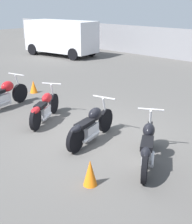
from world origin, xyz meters
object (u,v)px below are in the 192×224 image
motorcycle_slot_1 (45,108)px  motorcycle_slot_2 (91,126)px  parked_van (61,36)px  motorcycle_slot_0 (4,95)px  motorcycle_slot_3 (148,146)px  traffic_cone_far (90,173)px  traffic_cone_near (34,87)px

motorcycle_slot_1 → motorcycle_slot_2: size_ratio=0.89×
motorcycle_slot_2 → parked_van: bearing=129.7°
motorcycle_slot_1 → motorcycle_slot_2: (1.92, -0.06, 0.02)m
motorcycle_slot_0 → parked_van: (-6.55, 7.95, 0.75)m
parked_van → motorcycle_slot_2: bearing=-135.7°
motorcycle_slot_0 → motorcycle_slot_2: size_ratio=1.00×
motorcycle_slot_3 → motorcycle_slot_0: bearing=149.9°
motorcycle_slot_3 → traffic_cone_far: 1.42m
motorcycle_slot_3 → parked_van: (-12.05, 7.83, 0.75)m
motorcycle_slot_3 → parked_van: 14.39m
motorcycle_slot_2 → motorcycle_slot_3: bearing=-13.6°
motorcycle_slot_0 → motorcycle_slot_2: bearing=-10.8°
traffic_cone_far → parked_van: bearing=141.9°
motorcycle_slot_1 → motorcycle_slot_3: 3.60m
traffic_cone_near → motorcycle_slot_3: bearing=-14.2°
parked_van → motorcycle_slot_0: bearing=-149.2°
motorcycle_slot_3 → traffic_cone_near: 6.49m
traffic_cone_near → traffic_cone_far: size_ratio=0.90×
motorcycle_slot_1 → motorcycle_slot_3: bearing=-32.3°
motorcycle_slot_3 → traffic_cone_near: bearing=134.5°
motorcycle_slot_0 → traffic_cone_near: motorcycle_slot_0 is taller
traffic_cone_far → motorcycle_slot_2: bearing=134.4°
parked_van → traffic_cone_far: parked_van is taller
traffic_cone_near → traffic_cone_far: traffic_cone_far is taller
motorcycle_slot_3 → traffic_cone_far: bearing=-134.4°
motorcycle_slot_2 → parked_van: parked_van is taller
traffic_cone_far → motorcycle_slot_1: bearing=156.2°
motorcycle_slot_0 → traffic_cone_far: 5.34m
motorcycle_slot_1 → parked_van: 11.50m
motorcycle_slot_0 → traffic_cone_far: bearing=-26.3°
motorcycle_slot_1 → traffic_cone_near: bearing=119.4°
motorcycle_slot_2 → traffic_cone_near: (-4.61, 1.58, -0.19)m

